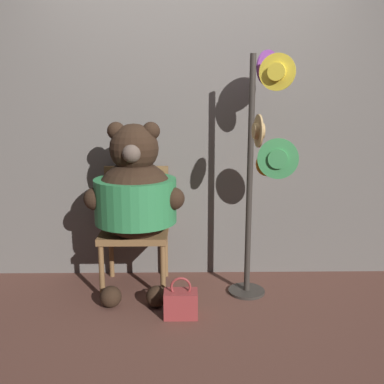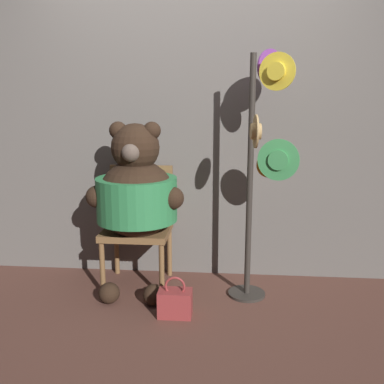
{
  "view_description": "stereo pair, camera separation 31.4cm",
  "coord_description": "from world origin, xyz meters",
  "px_view_note": "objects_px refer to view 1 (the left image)",
  "views": [
    {
      "loc": [
        -0.02,
        -2.81,
        1.45
      ],
      "look_at": [
        0.02,
        0.26,
        0.79
      ],
      "focal_mm": 40.0,
      "sensor_mm": 36.0,
      "label": 1
    },
    {
      "loc": [
        0.29,
        -2.8,
        1.45
      ],
      "look_at": [
        0.02,
        0.26,
        0.79
      ],
      "focal_mm": 40.0,
      "sensor_mm": 36.0,
      "label": 2
    }
  ],
  "objects_px": {
    "chair": "(136,222)",
    "hat_display_rack": "(262,158)",
    "teddy_bear": "(135,195)",
    "handbag_on_ground": "(181,303)"
  },
  "relations": [
    {
      "from": "chair",
      "to": "teddy_bear",
      "type": "height_order",
      "value": "teddy_bear"
    },
    {
      "from": "teddy_bear",
      "to": "handbag_on_ground",
      "type": "height_order",
      "value": "teddy_bear"
    },
    {
      "from": "teddy_bear",
      "to": "hat_display_rack",
      "type": "bearing_deg",
      "value": -3.93
    },
    {
      "from": "hat_display_rack",
      "to": "handbag_on_ground",
      "type": "xyz_separation_m",
      "value": [
        -0.58,
        -0.34,
        -0.95
      ]
    },
    {
      "from": "chair",
      "to": "handbag_on_ground",
      "type": "height_order",
      "value": "chair"
    },
    {
      "from": "hat_display_rack",
      "to": "handbag_on_ground",
      "type": "distance_m",
      "value": 1.16
    },
    {
      "from": "chair",
      "to": "teddy_bear",
      "type": "xyz_separation_m",
      "value": [
        0.02,
        -0.16,
        0.25
      ]
    },
    {
      "from": "chair",
      "to": "hat_display_rack",
      "type": "relative_size",
      "value": 0.52
    },
    {
      "from": "teddy_bear",
      "to": "hat_display_rack",
      "type": "xyz_separation_m",
      "value": [
        0.92,
        -0.06,
        0.29
      ]
    },
    {
      "from": "chair",
      "to": "handbag_on_ground",
      "type": "relative_size",
      "value": 3.26
    }
  ]
}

